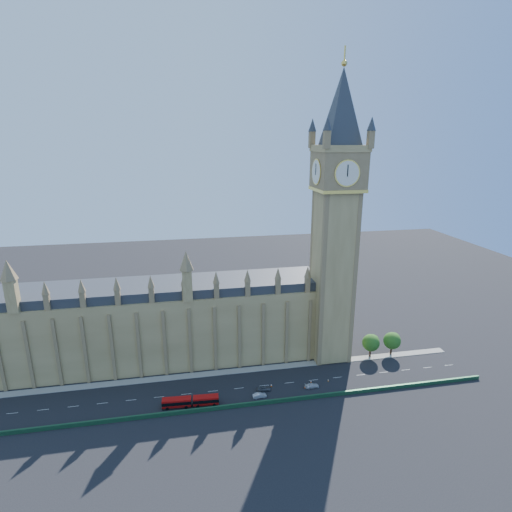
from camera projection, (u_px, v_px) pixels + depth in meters
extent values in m
plane|color=black|center=(226.00, 390.00, 121.95)|extent=(400.00, 400.00, 0.00)
cube|color=olive|center=(144.00, 327.00, 134.87)|extent=(120.00, 20.00, 25.00)
cube|color=#2D3035|center=(141.00, 289.00, 130.98)|extent=(120.00, 18.00, 3.00)
cube|color=olive|center=(332.00, 278.00, 133.80)|extent=(12.00, 12.00, 58.00)
cube|color=olive|center=(338.00, 172.00, 124.07)|extent=(14.00, 14.00, 12.00)
cylinder|color=silver|center=(347.00, 173.00, 117.32)|extent=(7.20, 0.30, 7.20)
cube|color=olive|center=(340.00, 148.00, 122.13)|extent=(14.50, 14.50, 2.00)
pyramid|color=#2D3035|center=(344.00, 66.00, 115.74)|extent=(20.59, 20.59, 22.00)
sphere|color=#F2C64C|center=(344.00, 63.00, 115.52)|extent=(1.80, 1.80, 1.80)
cube|color=#1E4C2D|center=(229.00, 406.00, 113.29)|extent=(160.00, 0.60, 1.20)
cube|color=gray|center=(223.00, 372.00, 130.90)|extent=(160.00, 3.00, 0.16)
cylinder|color=#382619|center=(370.00, 352.00, 139.98)|extent=(0.70, 0.70, 4.00)
sphere|color=#1D4813|center=(371.00, 343.00, 139.00)|extent=(6.00, 6.00, 6.00)
sphere|color=#1D4813|center=(373.00, 341.00, 139.26)|extent=(4.38, 4.38, 4.38)
cylinder|color=#382619|center=(391.00, 350.00, 141.38)|extent=(0.70, 0.70, 4.00)
sphere|color=#1D4813|center=(392.00, 341.00, 140.41)|extent=(6.00, 6.00, 6.00)
sphere|color=#1D4813|center=(394.00, 339.00, 140.67)|extent=(4.38, 4.38, 4.38)
cube|color=#AA0C0B|center=(177.00, 403.00, 113.70)|extent=(8.30, 2.74, 2.73)
cube|color=#AA0C0B|center=(206.00, 400.00, 114.70)|extent=(7.39, 2.68, 2.73)
cube|color=black|center=(177.00, 402.00, 113.61)|extent=(8.35, 2.79, 1.04)
cube|color=black|center=(206.00, 399.00, 114.61)|extent=(7.44, 2.74, 1.04)
cylinder|color=black|center=(191.00, 402.00, 114.21)|extent=(0.87, 2.22, 2.18)
cylinder|color=black|center=(167.00, 409.00, 112.55)|extent=(0.92, 0.32, 0.91)
cylinder|color=black|center=(168.00, 404.00, 114.72)|extent=(0.92, 0.32, 0.91)
cylinder|color=black|center=(186.00, 407.00, 113.19)|extent=(0.92, 0.32, 0.91)
cylinder|color=black|center=(186.00, 402.00, 115.35)|extent=(0.92, 0.32, 0.91)
cylinder|color=black|center=(198.00, 406.00, 113.59)|extent=(0.92, 0.32, 0.91)
cylinder|color=black|center=(198.00, 401.00, 115.76)|extent=(0.92, 0.32, 0.91)
cylinder|color=black|center=(214.00, 405.00, 114.16)|extent=(0.92, 0.32, 0.91)
cylinder|color=black|center=(214.00, 400.00, 116.32)|extent=(0.92, 0.32, 0.91)
imported|color=#46494F|center=(264.00, 389.00, 121.30)|extent=(4.24, 2.13, 1.39)
imported|color=#ADAEB5|center=(260.00, 395.00, 118.10)|extent=(4.21, 1.69, 1.36)
imported|color=silver|center=(312.00, 386.00, 122.84)|extent=(4.49, 2.00, 1.28)
cube|color=black|center=(305.00, 388.00, 122.79)|extent=(0.55, 0.55, 0.04)
cone|color=#E8500C|center=(305.00, 387.00, 122.69)|extent=(0.60, 0.60, 0.75)
cylinder|color=white|center=(305.00, 387.00, 122.66)|extent=(0.36, 0.36, 0.13)
cube|color=black|center=(271.00, 386.00, 123.50)|extent=(0.45, 0.45, 0.04)
cone|color=#DB500B|center=(271.00, 385.00, 123.40)|extent=(0.50, 0.50, 0.78)
cylinder|color=white|center=(271.00, 385.00, 123.37)|extent=(0.38, 0.38, 0.13)
cube|color=black|center=(311.00, 383.00, 125.49)|extent=(0.43, 0.43, 0.04)
cone|color=#E3580B|center=(311.00, 382.00, 125.40)|extent=(0.48, 0.48, 0.67)
cylinder|color=white|center=(311.00, 381.00, 125.38)|extent=(0.32, 0.32, 0.11)
cube|color=black|center=(328.00, 381.00, 126.23)|extent=(0.43, 0.43, 0.04)
cone|color=orange|center=(328.00, 380.00, 126.15)|extent=(0.48, 0.48, 0.64)
cylinder|color=white|center=(328.00, 380.00, 126.13)|extent=(0.31, 0.31, 0.11)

